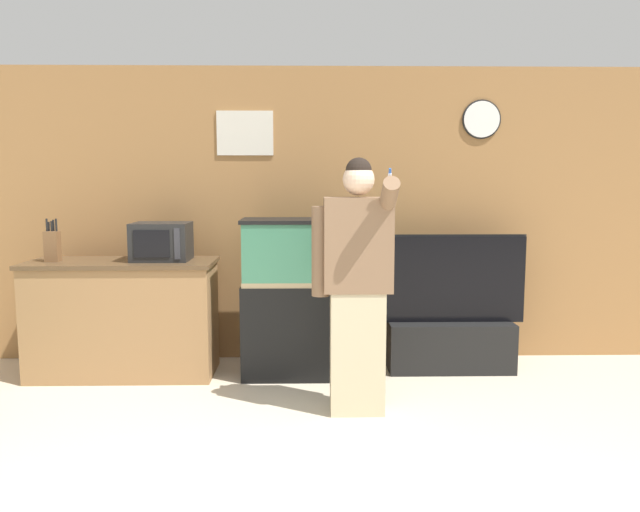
# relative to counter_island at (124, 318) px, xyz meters

# --- Properties ---
(wall_back_paneled) EXTENTS (10.00, 0.08, 2.60)m
(wall_back_paneled) POSITION_rel_counter_island_xyz_m (1.43, 0.51, 0.82)
(wall_back_paneled) COLOR olive
(wall_back_paneled) RESTS_ON ground_plane
(counter_island) EXTENTS (1.52, 0.63, 0.96)m
(counter_island) POSITION_rel_counter_island_xyz_m (0.00, 0.00, 0.00)
(counter_island) COLOR olive
(counter_island) RESTS_ON ground_plane
(microwave) EXTENTS (0.46, 0.37, 0.31)m
(microwave) POSITION_rel_counter_island_xyz_m (0.33, 0.02, 0.63)
(microwave) COLOR black
(microwave) RESTS_ON counter_island
(knife_block) EXTENTS (0.11, 0.10, 0.35)m
(knife_block) POSITION_rel_counter_island_xyz_m (-0.54, -0.04, 0.61)
(knife_block) COLOR brown
(knife_block) RESTS_ON counter_island
(aquarium_on_stand) EXTENTS (0.93, 0.48, 1.30)m
(aquarium_on_stand) POSITION_rel_counter_island_xyz_m (1.46, -0.03, 0.17)
(aquarium_on_stand) COLOR black
(aquarium_on_stand) RESTS_ON ground_plane
(tv_on_stand) EXTENTS (1.27, 0.40, 1.16)m
(tv_on_stand) POSITION_rel_counter_island_xyz_m (2.74, 0.08, -0.14)
(tv_on_stand) COLOR black
(tv_on_stand) RESTS_ON ground_plane
(person_standing) EXTENTS (0.56, 0.42, 1.77)m
(person_standing) POSITION_rel_counter_island_xyz_m (1.86, -0.89, 0.44)
(person_standing) COLOR #BCAD89
(person_standing) RESTS_ON ground_plane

